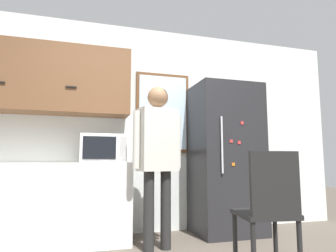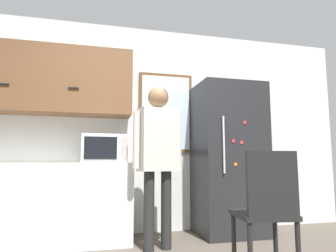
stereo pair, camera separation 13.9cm
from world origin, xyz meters
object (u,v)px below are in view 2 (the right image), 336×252
Objects in this scene: person at (158,149)px; chair at (267,206)px; microwave at (104,149)px; refrigerator at (229,158)px.

person reaches higher than chair.
person is 1.74× the size of chair.
microwave is at bearing -38.00° from chair.
microwave is at bearing 133.70° from person.
refrigerator reaches higher than person.
person is at bearing -44.57° from chair.
person is 0.90× the size of refrigerator.
chair is (1.24, -1.28, -0.50)m from microwave.
chair is at bearing -103.09° from refrigerator.
refrigerator is 1.93× the size of chair.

